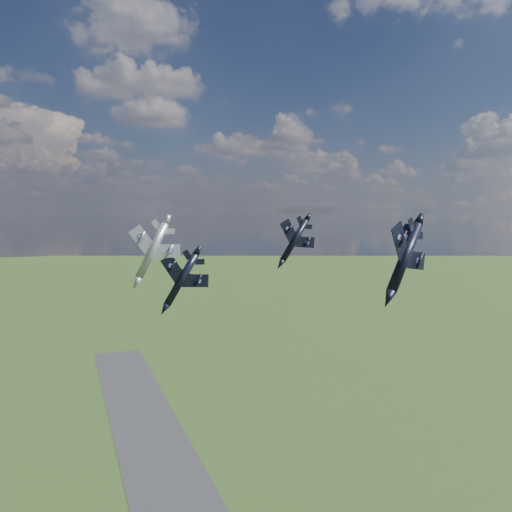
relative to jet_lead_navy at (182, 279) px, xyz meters
name	(u,v)px	position (x,y,z in m)	size (l,w,h in m)	color
jet_lead_navy	(182,279)	(0.00, 0.00, 0.00)	(10.54, 14.70, 3.04)	black
jet_right_navy	(405,257)	(28.14, -28.38, 5.60)	(11.91, 16.61, 3.44)	black
jet_high_navy	(295,240)	(28.71, 11.52, 6.00)	(10.64, 14.84, 3.07)	black
jet_left_silver	(152,250)	(-6.30, -5.89, 5.99)	(10.03, 13.98, 2.89)	#9899A1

